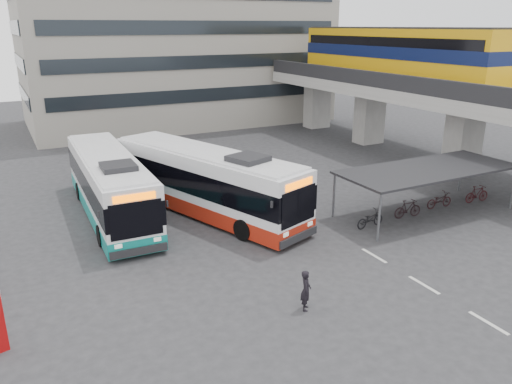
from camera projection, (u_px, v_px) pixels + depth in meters
name	position (u px, v px, depth m)	size (l,w,h in m)	color
ground	(328.00, 268.00, 21.25)	(120.00, 120.00, 0.00)	#28282B
viaduct	(407.00, 74.00, 38.46)	(8.00, 32.00, 9.68)	gray
bike_shelter	(426.00, 184.00, 26.96)	(10.00, 4.00, 2.54)	#595B60
road_markings	(424.00, 285.00, 19.82)	(0.15, 7.60, 0.01)	beige
bus_main	(206.00, 182.00, 26.95)	(6.82, 12.98, 3.78)	white
bus_teal	(110.00, 185.00, 26.65)	(2.97, 12.33, 3.62)	white
pedestrian	(306.00, 290.00, 17.91)	(0.56, 0.37, 1.55)	black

